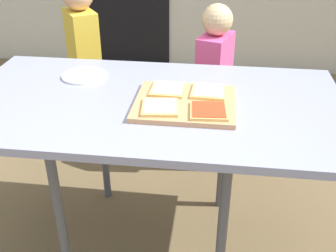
# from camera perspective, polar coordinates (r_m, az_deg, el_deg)

# --- Properties ---
(ground_plane) EXTENTS (16.00, 16.00, 0.00)m
(ground_plane) POSITION_cam_1_polar(r_m,az_deg,el_deg) (2.04, -1.98, -15.72)
(ground_plane) COLOR brown
(dining_table) EXTENTS (1.51, 0.81, 0.76)m
(dining_table) POSITION_cam_1_polar(r_m,az_deg,el_deg) (1.62, -2.41, 2.03)
(dining_table) COLOR #8D8FA9
(dining_table) RESTS_ON ground
(cutting_board) EXTENTS (0.38, 0.33, 0.02)m
(cutting_board) POSITION_cam_1_polar(r_m,az_deg,el_deg) (1.55, 2.37, 3.21)
(cutting_board) COLOR tan
(cutting_board) RESTS_ON dining_table
(pizza_slice_near_left) EXTENTS (0.15, 0.15, 0.01)m
(pizza_slice_near_left) POSITION_cam_1_polar(r_m,az_deg,el_deg) (1.48, -1.12, 2.68)
(pizza_slice_near_left) COLOR #DDB360
(pizza_slice_near_left) RESTS_ON cutting_board
(pizza_slice_far_right) EXTENTS (0.14, 0.14, 0.01)m
(pizza_slice_far_right) POSITION_cam_1_polar(r_m,az_deg,el_deg) (1.61, 5.67, 4.83)
(pizza_slice_far_right) COLOR #DDB360
(pizza_slice_far_right) RESTS_ON cutting_board
(pizza_slice_near_right) EXTENTS (0.14, 0.15, 0.01)m
(pizza_slice_near_right) POSITION_cam_1_polar(r_m,az_deg,el_deg) (1.47, 5.71, 2.15)
(pizza_slice_near_right) COLOR #DDB360
(pizza_slice_near_right) RESTS_ON cutting_board
(pizza_slice_far_left) EXTENTS (0.13, 0.14, 0.01)m
(pizza_slice_far_left) POSITION_cam_1_polar(r_m,az_deg,el_deg) (1.62, -0.03, 5.17)
(pizza_slice_far_left) COLOR #DDB360
(pizza_slice_far_left) RESTS_ON cutting_board
(plate_white_left) EXTENTS (0.19, 0.19, 0.01)m
(plate_white_left) POSITION_cam_1_polar(r_m,az_deg,el_deg) (1.84, -11.65, 6.90)
(plate_white_left) COLOR white
(plate_white_left) RESTS_ON dining_table
(child_left) EXTENTS (0.25, 0.28, 1.06)m
(child_left) POSITION_cam_1_polar(r_m,az_deg,el_deg) (2.48, -11.62, 9.27)
(child_left) COLOR #3C304B
(child_left) RESTS_ON ground
(child_right) EXTENTS (0.21, 0.27, 0.97)m
(child_right) POSITION_cam_1_polar(r_m,az_deg,el_deg) (2.31, 6.40, 6.51)
(child_right) COLOR #492850
(child_right) RESTS_ON ground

